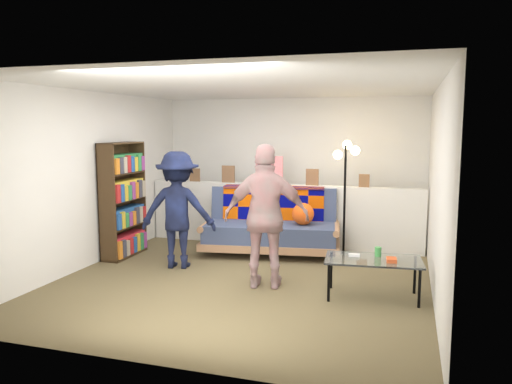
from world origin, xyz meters
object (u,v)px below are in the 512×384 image
(bookshelf, at_px, (123,204))
(coffee_table, at_px, (374,261))
(person_right, at_px, (266,217))
(futon_sofa, at_px, (272,226))
(floor_lamp, at_px, (346,174))
(person_left, at_px, (178,210))

(bookshelf, xyz_separation_m, coffee_table, (3.69, -0.80, -0.37))
(bookshelf, height_order, person_right, person_right)
(futon_sofa, bearing_deg, floor_lamp, 14.29)
(person_right, bearing_deg, person_left, -29.60)
(futon_sofa, xyz_separation_m, person_right, (0.35, -1.59, 0.45))
(floor_lamp, distance_m, person_left, 2.53)
(coffee_table, relative_size, floor_lamp, 0.65)
(person_left, height_order, person_right, person_right)
(futon_sofa, relative_size, floor_lamp, 1.27)
(futon_sofa, bearing_deg, coffee_table, -44.73)
(floor_lamp, bearing_deg, person_right, -110.63)
(futon_sofa, xyz_separation_m, floor_lamp, (1.05, 0.27, 0.80))
(futon_sofa, height_order, person_left, person_left)
(floor_lamp, xyz_separation_m, person_right, (-0.70, -1.86, -0.36))
(coffee_table, xyz_separation_m, floor_lamp, (-0.56, 1.87, 0.80))
(futon_sofa, relative_size, coffee_table, 1.95)
(futon_sofa, distance_m, floor_lamp, 1.35)
(coffee_table, bearing_deg, futon_sofa, 135.27)
(bookshelf, relative_size, person_right, 0.98)
(futon_sofa, height_order, floor_lamp, floor_lamp)
(coffee_table, xyz_separation_m, person_right, (-1.26, 0.01, 0.44))
(person_right, bearing_deg, futon_sofa, -87.55)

